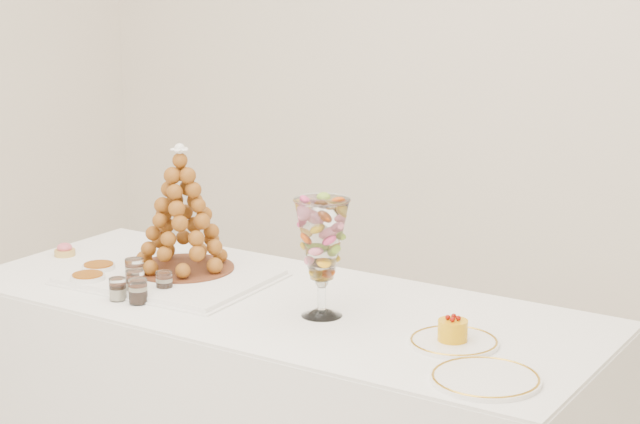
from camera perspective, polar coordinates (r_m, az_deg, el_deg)
The scene contains 15 objects.
buffet_table at distance 3.10m, azimuth -2.31°, elevation -10.88°, with size 1.85×0.77×0.70m.
lace_tray at distance 3.17m, azimuth -7.99°, elevation -3.46°, with size 0.56×0.42×0.02m, color white.
macaron_vase at distance 2.78m, azimuth 0.10°, elevation -1.55°, with size 0.14×0.14×0.31m.
cake_plate at distance 2.66m, azimuth 7.15°, elevation -6.90°, with size 0.22×0.22×0.01m, color white.
spare_plate at distance 2.45m, azimuth 8.82°, elevation -8.79°, with size 0.25×0.25×0.01m, color white.
pink_tart at distance 3.49m, azimuth -13.46°, elevation -2.00°, with size 0.07×0.07×0.04m.
verrine_a at distance 3.15m, azimuth -9.86°, elevation -3.12°, with size 0.05×0.05×0.07m, color white.
verrine_b at distance 3.04m, azimuth -9.83°, elevation -3.75°, with size 0.05×0.05×0.07m, color white.
verrine_c at distance 3.05m, azimuth -8.30°, elevation -3.74°, with size 0.05×0.05×0.06m, color white.
verrine_d at distance 3.01m, azimuth -10.74°, elevation -4.06°, with size 0.05×0.05×0.06m, color white.
verrine_e at distance 2.97m, azimuth -9.68°, elevation -4.19°, with size 0.05×0.05×0.07m, color white.
ramekin_back at distance 3.26m, azimuth -11.72°, elevation -3.04°, with size 0.10×0.10×0.03m, color white.
ramekin_front at distance 3.16m, azimuth -12.27°, elevation -3.58°, with size 0.10×0.10×0.03m, color white.
croquembouche at distance 3.17m, azimuth -7.40°, elevation 0.16°, with size 0.31×0.31×0.38m.
mousse_cake at distance 2.65m, azimuth 7.09°, elevation -6.26°, with size 0.07×0.07×0.06m.
Camera 1 is at (1.50, -2.15, 1.63)m, focal length 60.00 mm.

